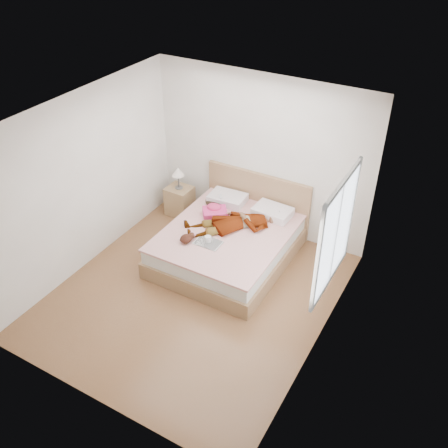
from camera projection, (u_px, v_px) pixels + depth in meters
name	position (u px, v px, depth m)	size (l,w,h in m)	color
ground	(194.00, 295.00, 7.02)	(4.00, 4.00, 0.00)	#54311A
woman	(236.00, 220.00, 7.46)	(0.58, 1.55, 0.21)	white
hair	(219.00, 200.00, 8.05)	(0.42, 0.51, 0.08)	black
phone	(221.00, 196.00, 7.92)	(0.04, 0.08, 0.01)	silver
room_shell	(336.00, 234.00, 5.66)	(4.00, 4.00, 4.00)	white
bed	(230.00, 241.00, 7.60)	(1.80, 2.08, 1.00)	brown
towel	(215.00, 212.00, 7.71)	(0.47, 0.45, 0.19)	#EA3F8C
magazine	(208.00, 243.00, 7.16)	(0.39, 0.26, 0.02)	white
coffee_mug	(208.00, 239.00, 7.14)	(0.14, 0.11, 0.11)	silver
plush_toy	(187.00, 238.00, 7.14)	(0.21, 0.26, 0.13)	black
nightstand	(180.00, 199.00, 8.57)	(0.43, 0.38, 0.90)	olive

